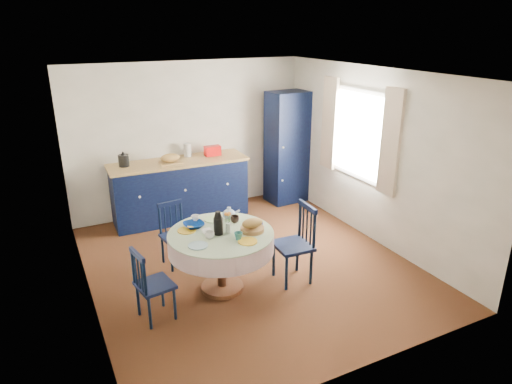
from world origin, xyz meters
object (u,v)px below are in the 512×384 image
kitchen_counter (180,189)px  mug_b (238,236)px  pantry_cabinet (287,148)px  chair_far (176,234)px  mug_d (195,219)px  dining_table (222,242)px  chair_left (151,284)px  cobalt_bowl (194,225)px  mug_a (210,235)px  chair_right (296,243)px  mug_c (235,219)px

kitchen_counter → mug_b: kitchen_counter is taller
pantry_cabinet → mug_b: 3.28m
chair_far → mug_d: 0.61m
dining_table → chair_far: dining_table is taller
kitchen_counter → pantry_cabinet: size_ratio=1.13×
chair_left → mug_d: 1.03m
cobalt_bowl → kitchen_counter: bearing=77.3°
chair_far → mug_a: (0.13, -0.95, 0.36)m
dining_table → chair_left: dining_table is taller
kitchen_counter → pantry_cabinet: pantry_cabinet is taller
cobalt_bowl → chair_right: bearing=-22.9°
chair_left → pantry_cabinet: bearing=-61.2°
mug_b → mug_d: (-0.27, 0.66, 0.00)m
kitchen_counter → dining_table: bearing=-93.5°
dining_table → mug_b: size_ratio=13.01×
chair_right → pantry_cabinet: bearing=155.5°
mug_d → cobalt_bowl: mug_d is taller
dining_table → mug_a: bearing=-156.1°
dining_table → chair_right: size_ratio=1.25×
mug_a → mug_b: (0.28, -0.18, 0.00)m
dining_table → pantry_cabinet: bearing=45.7°
chair_right → mug_c: (-0.64, 0.40, 0.29)m
kitchen_counter → mug_c: kitchen_counter is taller
mug_b → cobalt_bowl: (-0.34, 0.54, -0.01)m
mug_c → cobalt_bowl: size_ratio=0.45×
mug_a → mug_d: size_ratio=1.07×
mug_a → mug_b: mug_b is taller
chair_right → mug_c: size_ratio=9.06×
dining_table → chair_left: 0.96m
kitchen_counter → cobalt_bowl: kitchen_counter is taller
chair_left → kitchen_counter: bearing=-33.6°
kitchen_counter → chair_far: 1.55m
dining_table → chair_left: (-0.91, -0.22, -0.20)m
pantry_cabinet → mug_b: (-2.10, -2.51, -0.19)m
mug_b → mug_d: 0.72m
kitchen_counter → mug_d: bearing=-99.8°
pantry_cabinet → chair_far: (-2.50, -1.38, -0.55)m
kitchen_counter → dining_table: kitchen_counter is taller
dining_table → mug_c: size_ratio=11.33×
chair_left → dining_table: bearing=-86.2°
mug_d → dining_table: bearing=-66.5°
kitchen_counter → chair_right: bearing=-73.1°
chair_right → mug_c: 0.81m
kitchen_counter → mug_d: (-0.40, -1.92, 0.29)m
dining_table → mug_b: 0.32m
mug_d → chair_right: bearing=-29.4°
pantry_cabinet → mug_a: size_ratio=18.04×
pantry_cabinet → chair_left: bearing=-145.7°
mug_c → mug_d: size_ratio=1.08×
mug_a → mug_c: size_ratio=0.99×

